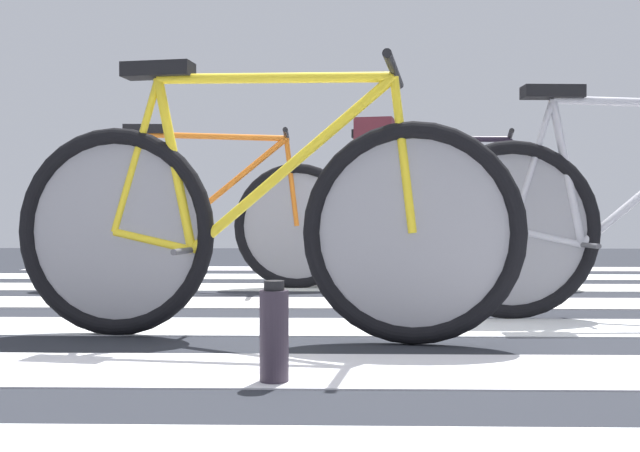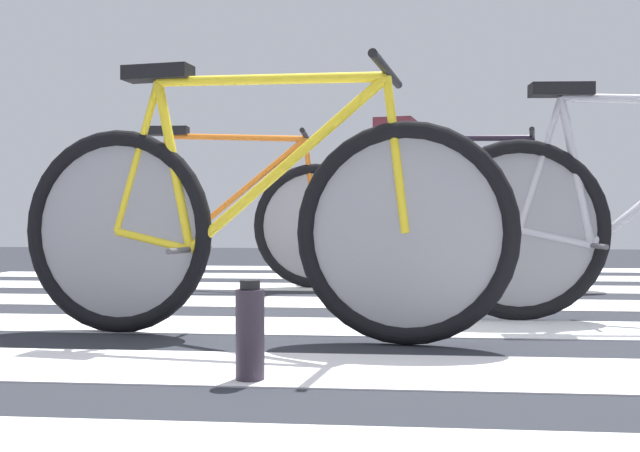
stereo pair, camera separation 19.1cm
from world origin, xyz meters
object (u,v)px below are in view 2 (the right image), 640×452
(water_bottle, at_px, (250,333))
(bicycle_4_of_4, at_px, (451,221))
(bicycle_1_of_4, at_px, (253,224))
(bicycle_3_of_4, at_px, (227,221))
(cyclist_4_of_4, at_px, (399,179))

(water_bottle, bearing_deg, bicycle_4_of_4, 74.56)
(bicycle_1_of_4, xyz_separation_m, water_bottle, (0.11, -0.63, -0.27))
(bicycle_3_of_4, height_order, bicycle_4_of_4, same)
(cyclist_4_of_4, height_order, water_bottle, cyclist_4_of_4)
(bicycle_1_of_4, bearing_deg, cyclist_4_of_4, 84.36)
(bicycle_4_of_4, height_order, cyclist_4_of_4, cyclist_4_of_4)
(bicycle_4_of_4, bearing_deg, bicycle_1_of_4, -101.97)
(water_bottle, bearing_deg, cyclist_4_of_4, 81.27)
(bicycle_1_of_4, distance_m, bicycle_4_of_4, 2.09)
(bicycle_4_of_4, relative_size, water_bottle, 6.80)
(bicycle_3_of_4, bearing_deg, bicycle_1_of_4, -77.34)
(bicycle_3_of_4, xyz_separation_m, water_bottle, (0.59, -2.38, -0.27))
(cyclist_4_of_4, relative_size, water_bottle, 3.90)
(bicycle_1_of_4, bearing_deg, bicycle_4_of_4, 75.84)
(bicycle_3_of_4, relative_size, water_bottle, 6.89)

